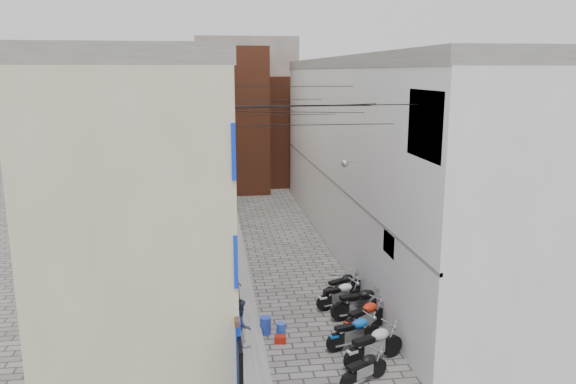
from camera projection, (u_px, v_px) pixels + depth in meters
name	position (u px, v px, depth m)	size (l,w,h in m)	color
plinth	(235.00, 249.00, 26.60)	(0.90, 26.00, 0.25)	slate
building_left	(167.00, 159.00, 25.23)	(5.10, 27.00, 9.00)	#C5B695
building_right	(381.00, 154.00, 26.63)	(5.94, 26.00, 9.00)	silver
building_far_brick_left	(224.00, 119.00, 40.10)	(6.00, 6.00, 10.00)	brown
building_far_brick_right	(289.00, 129.00, 42.93)	(5.00, 6.00, 8.00)	brown
building_far_concrete	(246.00, 107.00, 46.08)	(8.00, 5.00, 11.00)	slate
far_shopfront	(256.00, 178.00, 38.47)	(2.00, 0.30, 2.40)	black
overhead_wires	(295.00, 106.00, 20.22)	(5.80, 13.02, 1.32)	black
motorcycle_a	(364.00, 367.00, 15.25)	(0.53, 1.69, 0.98)	black
motorcycle_b	(374.00, 343.00, 16.32)	(0.67, 2.12, 1.23)	#B5B6BA
motorcycle_c	(354.00, 331.00, 17.26)	(0.60, 1.91, 1.11)	#0C51B5
motorcycle_d	(365.00, 315.00, 18.30)	(0.63, 2.00, 1.16)	#B7230D
motorcycle_e	(360.00, 301.00, 19.30)	(0.68, 2.14, 1.24)	black
motorcycle_f	(340.00, 294.00, 20.16)	(0.59, 1.88, 1.09)	silver
motorcycle_g	(343.00, 284.00, 21.04)	(0.59, 1.88, 1.09)	black
person_a	(236.00, 289.00, 19.14)	(0.63, 0.41, 1.72)	brown
person_b	(240.00, 325.00, 16.49)	(0.79, 0.62, 1.62)	#2C3142
water_jug_near	(281.00, 330.00, 18.01)	(0.30, 0.30, 0.47)	blue
water_jug_far	(265.00, 325.00, 18.22)	(0.37, 0.37, 0.57)	#2138A7
red_crate	(280.00, 339.00, 17.64)	(0.37, 0.27, 0.23)	#98180A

